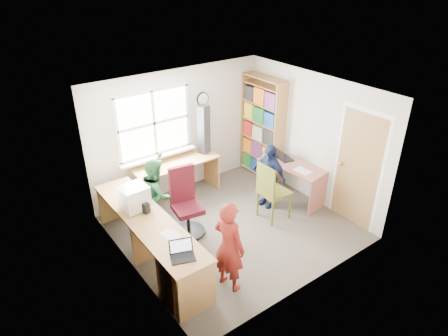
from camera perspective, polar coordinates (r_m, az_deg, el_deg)
name	(u,v)px	position (r m, az deg, el deg)	size (l,w,h in m)	color
room	(230,162)	(6.38, 0.89, 0.84)	(3.64, 3.44, 2.44)	#484239
l_desk	(173,243)	(5.92, -7.27, -10.59)	(2.38, 2.95, 0.75)	#BA874A
right_desk	(292,174)	(7.58, 9.65, -0.87)	(0.74, 1.32, 0.72)	#AC6556
bookshelf	(262,130)	(8.19, 5.45, 5.38)	(0.30, 1.02, 2.10)	#BA874A
swivel_chair	(186,206)	(6.62, -5.48, -5.36)	(0.62, 0.62, 1.17)	black
wooden_chair	(271,190)	(6.90, 6.72, -3.11)	(0.48, 0.48, 1.08)	brown
crt_monitor	(134,198)	(6.11, -12.70, -4.19)	(0.41, 0.37, 0.38)	silver
laptop_left	(182,253)	(5.21, -6.02, -11.92)	(0.38, 0.35, 0.21)	black
laptop_right	(283,157)	(7.64, 8.40, 1.58)	(0.32, 0.36, 0.22)	black
speaker_a	(146,208)	(6.04, -11.07, -5.67)	(0.10, 0.10, 0.16)	black
speaker_b	(124,192)	(6.50, -14.10, -3.31)	(0.11, 0.11, 0.19)	black
cd_tower	(204,130)	(7.61, -2.90, 5.50)	(0.23, 0.22, 0.95)	black
game_box	(272,153)	(7.82, 6.89, 2.14)	(0.33, 0.33, 0.06)	red
paper_a	(171,235)	(5.60, -7.61, -9.41)	(0.25, 0.31, 0.00)	silver
paper_b	(303,171)	(7.30, 11.16, -0.42)	(0.24, 0.32, 0.00)	silver
potted_plant	(158,160)	(7.23, -9.36, 1.08)	(0.17, 0.14, 0.31)	#2D7233
person_red	(229,246)	(5.46, 0.73, -11.13)	(0.50, 0.33, 1.37)	maroon
person_green	(157,194)	(6.74, -9.60, -3.66)	(0.62, 0.48, 1.27)	#2A6A34
person_navy	(269,175)	(7.29, 6.41, -1.06)	(0.72, 0.30, 1.23)	#162045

